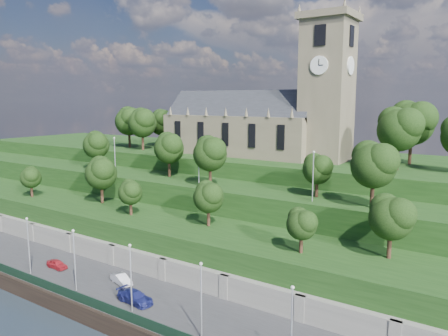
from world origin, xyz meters
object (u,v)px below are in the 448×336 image
Objects in this scene: car_left at (57,264)px; car_middle at (121,279)px; car_right at (135,297)px; church at (262,118)px.

car_left is 11.89m from car_middle.
car_right is (17.27, -1.50, 0.11)m from car_left.
church is 46.54m from car_right.
car_middle is at bearing -89.31° from church.
church is at bearing 11.85° from car_right.
car_right is at bearing -81.91° from church.
church is 43.62m from car_middle.
car_left is at bearing -105.76° from church.
car_right is (5.47, -2.88, 0.09)m from car_middle.
car_right is at bearing -92.60° from car_left.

